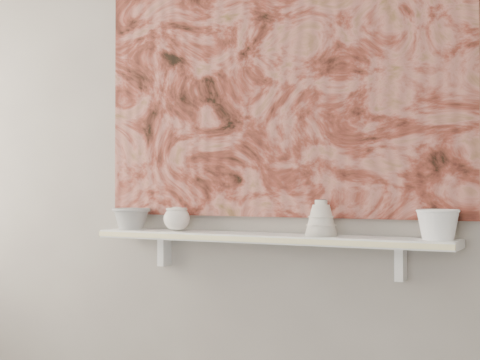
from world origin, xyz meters
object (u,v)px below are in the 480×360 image
Objects in this scene: shelf at (264,238)px; bowl_grey at (131,218)px; cup_cream at (177,219)px; bowl_white at (438,224)px; bell_vessel at (321,218)px; painting at (274,73)px.

bowl_grey is at bearing 180.00° from shelf.
cup_cream is 1.02m from bowl_white.
painting is at bearing 160.17° from bell_vessel.
bowl_white is at bearing 0.00° from bowl_grey.
cup_cream is at bearing 180.00° from shelf.
bowl_grey is at bearing 180.00° from bowl_white.
bell_vessel is at bearing 0.00° from shelf.
bowl_white reaches higher than cup_cream.
shelf is 8.81× the size of bowl_grey.
painting is at bearing 11.75° from cup_cream.
bowl_white is at bearing -7.30° from painting.
bowl_grey is 1.24× the size of bell_vessel.
bowl_grey is 1.24m from bowl_white.
cup_cream is 0.75× the size of bowl_white.
bowl_white is (1.02, 0.00, 0.00)m from cup_cream.
painting reaches higher than cup_cream.
shelf is 13.39× the size of cup_cream.
painting is 0.84m from bowl_grey.
shelf is 0.39m from cup_cream.
painting is 10.70× the size of bowl_white.
painting is at bearing 7.50° from bowl_grey.
bowl_white is (0.63, 0.00, 0.07)m from shelf.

